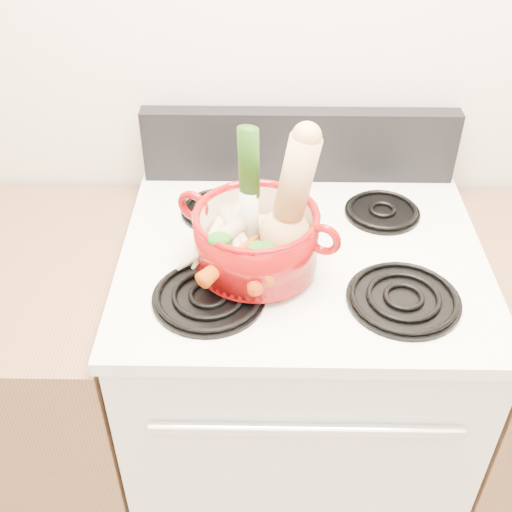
{
  "coord_description": "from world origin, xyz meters",
  "views": [
    {
      "loc": [
        -0.08,
        0.31,
        1.8
      ],
      "look_at": [
        -0.1,
        1.31,
        1.0
      ],
      "focal_mm": 45.0,
      "sensor_mm": 36.0,
      "label": 1
    }
  ],
  "objects_px": {
    "squash": "(290,197)",
    "leek": "(249,185)",
    "dutch_oven": "(256,239)",
    "stove_body": "(294,397)"
  },
  "relations": [
    {
      "from": "squash",
      "to": "leek",
      "type": "height_order",
      "value": "leek"
    },
    {
      "from": "dutch_oven",
      "to": "leek",
      "type": "relative_size",
      "value": 0.91
    },
    {
      "from": "stove_body",
      "to": "squash",
      "type": "xyz_separation_m",
      "value": [
        -0.03,
        -0.06,
        0.66
      ]
    },
    {
      "from": "leek",
      "to": "dutch_oven",
      "type": "bearing_deg",
      "value": -51.26
    },
    {
      "from": "dutch_oven",
      "to": "squash",
      "type": "height_order",
      "value": "squash"
    },
    {
      "from": "dutch_oven",
      "to": "squash",
      "type": "bearing_deg",
      "value": 32.57
    },
    {
      "from": "squash",
      "to": "leek",
      "type": "bearing_deg",
      "value": 164.71
    },
    {
      "from": "dutch_oven",
      "to": "leek",
      "type": "height_order",
      "value": "leek"
    },
    {
      "from": "stove_body",
      "to": "squash",
      "type": "height_order",
      "value": "squash"
    },
    {
      "from": "dutch_oven",
      "to": "leek",
      "type": "distance_m",
      "value": 0.11
    }
  ]
}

